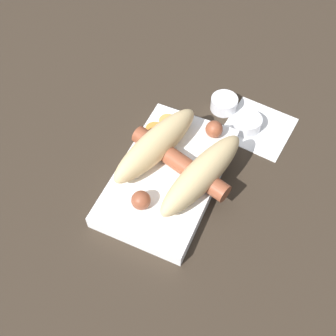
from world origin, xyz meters
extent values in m
plane|color=#33281E|center=(0.00, 0.00, 0.00)|extent=(3.00, 3.00, 0.00)
cube|color=white|center=(0.00, 0.00, 0.01)|extent=(0.25, 0.15, 0.03)
ellipsoid|color=#DBBC84|center=(-0.02, -0.03, 0.05)|extent=(0.19, 0.10, 0.05)
ellipsoid|color=#DBBC84|center=(0.00, 0.06, 0.05)|extent=(0.19, 0.10, 0.05)
cylinder|color=brown|center=(-0.01, 0.01, 0.04)|extent=(0.08, 0.18, 0.03)
sphere|color=brown|center=(0.07, -0.01, 0.04)|extent=(0.03, 0.03, 0.03)
sphere|color=brown|center=(-0.10, 0.04, 0.04)|extent=(0.03, 0.03, 0.03)
cylinder|color=orange|center=(-0.10, -0.03, 0.03)|extent=(0.03, 0.03, 0.00)
cylinder|color=orange|center=(-0.07, -0.03, 0.03)|extent=(0.04, 0.04, 0.00)
cylinder|color=#F99E4C|center=(-0.10, -0.04, 0.03)|extent=(0.04, 0.04, 0.00)
cylinder|color=orange|center=(-0.07, -0.06, 0.03)|extent=(0.04, 0.04, 0.00)
cylinder|color=orange|center=(-0.06, -0.03, 0.03)|extent=(0.05, 0.05, 0.00)
cube|color=white|center=(-0.17, 0.10, 0.00)|extent=(0.12, 0.12, 0.00)
cylinder|color=white|center=(-0.16, 0.08, 0.01)|extent=(0.05, 0.05, 0.02)
cylinder|color=white|center=(-0.16, 0.08, 0.01)|extent=(0.04, 0.04, 0.01)
cylinder|color=white|center=(-0.19, 0.03, 0.01)|extent=(0.05, 0.05, 0.02)
cylinder|color=maroon|center=(-0.19, 0.03, 0.01)|extent=(0.04, 0.04, 0.01)
camera|label=1|loc=(0.34, 0.15, 0.58)|focal=45.00mm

